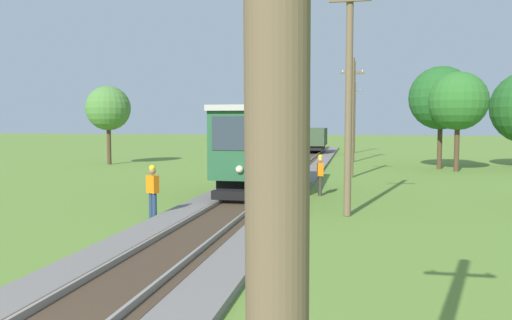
# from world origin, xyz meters

# --- Properties ---
(red_tram) EXTENTS (2.60, 8.54, 4.79)m
(red_tram) POSITION_xyz_m (0.00, 18.34, 2.19)
(red_tram) COLOR #235633
(red_tram) RESTS_ON rail_right
(freight_car) EXTENTS (2.40, 5.20, 2.31)m
(freight_car) POSITION_xyz_m (0.00, 47.15, 1.56)
(freight_car) COLOR #384C33
(freight_car) RESTS_ON rail_right
(utility_pole_near_tram) EXTENTS (1.40, 0.66, 8.22)m
(utility_pole_near_tram) POSITION_xyz_m (3.93, 13.70, 4.21)
(utility_pole_near_tram) COLOR brown
(utility_pole_near_tram) RESTS_ON ground
(utility_pole_mid) EXTENTS (1.40, 0.57, 6.82)m
(utility_pole_mid) POSITION_xyz_m (3.93, 25.87, 3.51)
(utility_pole_mid) COLOR brown
(utility_pole_mid) RESTS_ON ground
(utility_pole_far) EXTENTS (1.40, 0.57, 8.06)m
(utility_pole_far) POSITION_xyz_m (3.93, 38.09, 4.13)
(utility_pole_far) COLOR brown
(utility_pole_far) RESTS_ON ground
(utility_pole_distant) EXTENTS (1.40, 0.39, 7.35)m
(utility_pole_distant) POSITION_xyz_m (3.93, 50.39, 3.77)
(utility_pole_distant) COLOR brown
(utility_pole_distant) RESTS_ON ground
(gravel_pile) EXTENTS (2.65, 2.65, 0.84)m
(gravel_pile) POSITION_xyz_m (-4.40, 47.75, 0.42)
(gravel_pile) COLOR gray
(gravel_pile) RESTS_ON ground
(track_worker) EXTENTS (0.45, 0.38, 1.78)m
(track_worker) POSITION_xyz_m (-2.34, 11.75, 0.98)
(track_worker) COLOR navy
(track_worker) RESTS_ON ground
(second_worker) EXTENTS (0.31, 0.42, 1.78)m
(second_worker) POSITION_xyz_m (2.68, 18.22, 0.98)
(second_worker) COLOR #38332D
(second_worker) RESTS_ON ground
(tree_left_near) EXTENTS (3.35, 3.35, 5.93)m
(tree_left_near) POSITION_xyz_m (-14.22, 31.88, 4.24)
(tree_left_near) COLOR #4C3823
(tree_left_near) RESTS_ON ground
(tree_left_far) EXTENTS (3.74, 3.74, 6.43)m
(tree_left_far) POSITION_xyz_m (10.57, 30.95, 4.54)
(tree_left_far) COLOR #4C3823
(tree_left_far) RESTS_ON ground
(tree_horizon) EXTENTS (4.28, 4.28, 6.98)m
(tree_horizon) POSITION_xyz_m (9.78, 32.67, 4.82)
(tree_horizon) COLOR #4C3823
(tree_horizon) RESTS_ON ground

